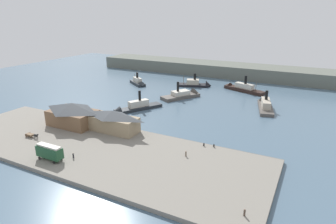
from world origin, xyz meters
The scene contains 19 objects.
ground_plane centered at (0.00, 0.00, 0.00)m, with size 320.00×320.00×0.00m, color slate.
quay_promenade centered at (0.00, -22.00, 0.60)m, with size 110.00×36.00×1.20m, color gray.
seawall_edge centered at (0.00, -3.60, 0.50)m, with size 110.00×0.80×1.00m, color #666159.
ferry_shed_central_terminal centered at (-18.58, -10.75, 5.53)m, with size 17.81×11.30×8.54m.
ferry_shed_east_terminal centered at (-1.97, -8.63, 5.03)m, with size 19.05×7.87×7.54m.
street_tram centered at (-4.43, -34.38, 3.82)m, with size 8.24×2.88×4.51m.
horse_cart centered at (-22.48, -25.96, 2.12)m, with size 5.83×1.62×1.87m.
pedestrian_by_tram centered at (50.63, -33.31, 1.98)m, with size 0.42×0.42×1.71m.
pedestrian_standing_center centered at (29.04, -14.58, 1.99)m, with size 0.43×0.43×1.73m.
pedestrian_near_west_shed centered at (0.65, -30.58, 1.97)m, with size 0.42×0.42×1.69m.
mooring_post_center_west centered at (34.30, -4.90, 1.65)m, with size 0.44×0.44×0.90m, color black.
mooring_post_center_east centered at (31.24, -5.59, 1.65)m, with size 0.44×0.44×0.90m, color black.
ferry_moored_west centered at (-1.98, 71.84, 1.25)m, with size 20.86×12.54×9.84m.
ferry_approaching_east centered at (40.53, 48.28, 1.40)m, with size 10.88×24.28×10.28m.
ferry_approaching_west centered at (-10.49, 16.60, 1.28)m, with size 15.83×23.21×10.14m.
ferry_moored_east centered at (1.15, 47.12, 1.26)m, with size 16.68×22.17×10.76m.
ferry_mid_harbor centered at (-34.55, 58.41, 1.47)m, with size 15.55×12.92×8.59m.
ferry_departing_north centered at (22.80, 73.32, 1.51)m, with size 25.92×14.09×10.29m.
far_headland centered at (0.00, 110.00, 4.00)m, with size 180.00×24.00×8.00m, color #60665B.
Camera 1 is at (59.78, -85.30, 41.03)m, focal length 31.29 mm.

